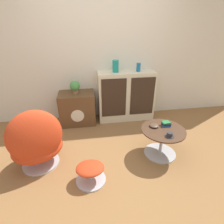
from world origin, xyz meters
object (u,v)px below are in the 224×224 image
at_px(tv_console, 78,108).
at_px(book_stack, 166,124).
at_px(sideboard, 126,96).
at_px(coffee_table, 162,139).
at_px(potted_plant, 75,86).
at_px(ottoman, 90,171).
at_px(egg_chair, 37,143).
at_px(vase_inner_left, 138,67).
at_px(vase_leftmost, 115,66).
at_px(teacup, 170,135).
at_px(bowl, 154,125).

distance_m(tv_console, book_stack, 1.70).
xyz_separation_m(sideboard, book_stack, (0.35, -1.11, -0.02)).
height_order(tv_console, coffee_table, tv_console).
xyz_separation_m(coffee_table, potted_plant, (-1.24, 1.17, 0.48)).
bearing_deg(ottoman, egg_chair, 151.75).
relative_size(sideboard, egg_chair, 1.23).
height_order(tv_console, vase_inner_left, vase_inner_left).
xyz_separation_m(tv_console, potted_plant, (-0.01, 0.00, 0.44)).
distance_m(tv_console, vase_leftmost, 1.08).
bearing_deg(vase_inner_left, sideboard, -178.99).
bearing_deg(coffee_table, sideboard, 102.49).
distance_m(sideboard, tv_console, 0.98).
height_order(tv_console, book_stack, tv_console).
xyz_separation_m(ottoman, book_stack, (1.14, 0.44, 0.31)).
bearing_deg(coffee_table, vase_inner_left, 92.21).
xyz_separation_m(tv_console, coffee_table, (1.23, -1.17, -0.05)).
bearing_deg(ottoman, tv_console, 96.38).
bearing_deg(vase_leftmost, potted_plant, -176.96).
height_order(egg_chair, potted_plant, egg_chair).
distance_m(tv_console, egg_chair, 1.27).
xyz_separation_m(tv_console, vase_leftmost, (0.75, 0.04, 0.77)).
xyz_separation_m(ottoman, vase_inner_left, (1.01, 1.56, 0.89)).
distance_m(sideboard, vase_inner_left, 0.60).
height_order(ottoman, potted_plant, potted_plant).
bearing_deg(book_stack, ottoman, -158.74).
distance_m(sideboard, egg_chair, 1.89).
distance_m(coffee_table, teacup, 0.26).
distance_m(vase_leftmost, vase_inner_left, 0.44).
bearing_deg(coffee_table, book_stack, 49.93).
relative_size(tv_console, book_stack, 5.25).
bearing_deg(teacup, ottoman, -170.55).
bearing_deg(tv_console, egg_chair, -112.92).
distance_m(sideboard, teacup, 1.40).
height_order(tv_console, potted_plant, potted_plant).
bearing_deg(book_stack, vase_inner_left, 96.43).
relative_size(sideboard, vase_inner_left, 7.19).
height_order(egg_chair, teacup, egg_chair).
height_order(sideboard, coffee_table, sideboard).
bearing_deg(book_stack, teacup, -104.59).
bearing_deg(vase_inner_left, bowl, -92.91).
distance_m(vase_inner_left, potted_plant, 1.23).
bearing_deg(potted_plant, tv_console, -4.34).
height_order(vase_leftmost, bowl, vase_leftmost).
relative_size(vase_inner_left, book_stack, 1.21).
bearing_deg(egg_chair, teacup, -5.83).
xyz_separation_m(tv_console, bowl, (1.13, -1.07, 0.14)).
height_order(coffee_table, bowl, bowl).
distance_m(coffee_table, bowl, 0.24).
relative_size(coffee_table, vase_leftmost, 2.85).
height_order(sideboard, potted_plant, sideboard).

